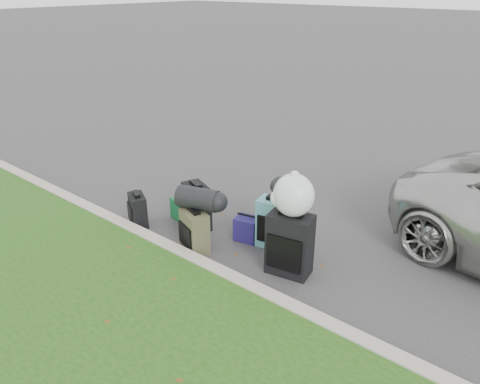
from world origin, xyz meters
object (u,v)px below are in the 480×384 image
Objects in this scene: tote_navy at (247,229)px; suitcase_small_black at (138,210)px; suitcase_large_black_right at (290,244)px; suitcase_olive at (195,231)px; suitcase_teal at (276,223)px; tote_green at (181,208)px; suitcase_large_black_left at (197,206)px.

suitcase_small_black is at bearing -168.67° from tote_navy.
suitcase_large_black_right reaches higher than suitcase_small_black.
suitcase_teal is at bearing 64.89° from suitcase_olive.
tote_navy is (-0.40, -0.12, -0.17)m from suitcase_teal.
tote_navy is (-0.90, 0.29, -0.23)m from suitcase_large_black_right.
suitcase_teal reaches higher than tote_green.
suitcase_large_black_right is (0.50, -0.41, 0.06)m from suitcase_teal.
tote_green is at bearing 164.05° from suitcase_large_black_right.
suitcase_large_black_right reaches higher than suitcase_olive.
suitcase_large_black_right is 2.44× the size of tote_green.
suitcase_teal is (0.76, 0.77, 0.06)m from suitcase_olive.
tote_green is 0.96× the size of tote_navy.
suitcase_large_black_right is at bearing 35.45° from suitcase_olive.
suitcase_large_black_right is 2.34× the size of tote_navy.
suitcase_small_black is at bearing -108.67° from tote_green.
suitcase_large_black_left is 1.16× the size of suitcase_olive.
suitcase_olive is (0.43, -0.48, -0.05)m from suitcase_large_black_left.
suitcase_large_black_right is at bearing 37.33° from suitcase_small_black.
suitcase_large_black_right is (2.40, 0.39, 0.16)m from suitcase_small_black.
suitcase_large_black_left is 1.70m from suitcase_large_black_right.
suitcase_large_black_left is at bearing 178.90° from tote_navy.
suitcase_large_black_left is at bearing 6.68° from tote_green.
suitcase_large_black_right reaches higher than suitcase_large_black_left.
suitcase_teal is 0.65m from suitcase_large_black_right.
suitcase_teal is at bearing 3.34° from tote_navy.
suitcase_small_black is 1.46× the size of tote_green.
suitcase_olive is at bearing -132.24° from tote_navy.
tote_green is at bearing 166.67° from suitcase_olive.
suitcase_large_black_left is 0.97× the size of suitcase_teal.
suitcase_olive is at bearing -146.93° from suitcase_teal.
suitcase_large_black_left is 0.65m from suitcase_olive.
tote_navy is (1.50, 0.68, -0.07)m from suitcase_small_black.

